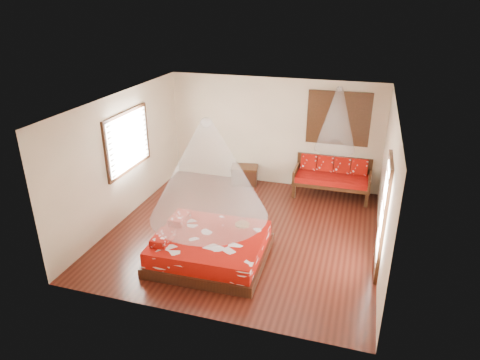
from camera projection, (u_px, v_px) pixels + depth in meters
name	position (u px, v px, depth m)	size (l,w,h in m)	color
room	(244.00, 171.00, 8.61)	(5.54, 5.54, 2.84)	#33110B
bed	(210.00, 248.00, 8.10)	(2.13, 1.94, 0.64)	black
daybed	(332.00, 176.00, 10.63)	(1.86, 0.83, 0.96)	black
storage_chest	(244.00, 175.00, 11.40)	(0.78, 0.63, 0.48)	black
shutter_panel	(338.00, 118.00, 10.37)	(1.52, 0.06, 1.32)	black
window_left	(128.00, 141.00, 9.38)	(0.10, 1.74, 1.34)	black
glazed_door	(383.00, 217.00, 7.49)	(0.08, 1.02, 2.16)	black
wine_tray	(242.00, 222.00, 8.36)	(0.29, 0.29, 0.23)	brown
mosquito_net_main	(208.00, 170.00, 7.46)	(2.15, 2.15, 1.80)	white
mosquito_net_daybed	(337.00, 119.00, 9.92)	(0.96, 0.96, 1.50)	white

